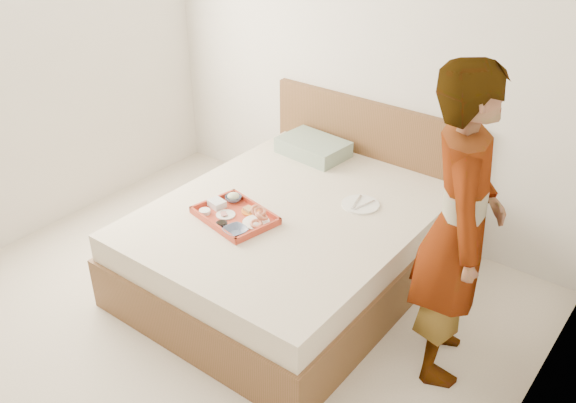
% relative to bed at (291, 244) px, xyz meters
% --- Properties ---
extents(ground, '(3.50, 4.00, 0.01)m').
position_rel_bed_xyz_m(ground, '(-0.12, -1.00, -0.27)').
color(ground, beige).
rests_on(ground, ground).
extents(wall_back, '(3.50, 0.01, 2.60)m').
position_rel_bed_xyz_m(wall_back, '(-0.12, 1.00, 1.04)').
color(wall_back, silver).
rests_on(wall_back, ground).
extents(wall_right, '(0.01, 4.00, 2.60)m').
position_rel_bed_xyz_m(wall_right, '(1.63, -1.00, 1.04)').
color(wall_right, silver).
rests_on(wall_right, ground).
extents(bed, '(1.65, 2.00, 0.53)m').
position_rel_bed_xyz_m(bed, '(0.00, 0.00, 0.00)').
color(bed, brown).
rests_on(bed, ground).
extents(headboard, '(1.65, 0.06, 0.95)m').
position_rel_bed_xyz_m(headboard, '(0.00, 0.97, 0.21)').
color(headboard, brown).
rests_on(headboard, ground).
extents(pillow, '(0.52, 0.38, 0.12)m').
position_rel_bed_xyz_m(pillow, '(-0.35, 0.73, 0.32)').
color(pillow, gray).
rests_on(pillow, bed).
extents(tray, '(0.55, 0.44, 0.04)m').
position_rel_bed_xyz_m(tray, '(-0.21, -0.30, 0.29)').
color(tray, '#AC331F').
rests_on(tray, bed).
extents(prawn_plate, '(0.20, 0.20, 0.01)m').
position_rel_bed_xyz_m(prawn_plate, '(-0.06, -0.28, 0.28)').
color(prawn_plate, white).
rests_on(prawn_plate, tray).
extents(navy_bowl_big, '(0.16, 0.16, 0.03)m').
position_rel_bed_xyz_m(navy_bowl_big, '(-0.08, -0.44, 0.30)').
color(navy_bowl_big, '#1A2A4C').
rests_on(navy_bowl_big, tray).
extents(sauce_dish, '(0.08, 0.08, 0.03)m').
position_rel_bed_xyz_m(sauce_dish, '(-0.20, -0.43, 0.29)').
color(sauce_dish, black).
rests_on(sauce_dish, tray).
extents(meat_plate, '(0.14, 0.14, 0.01)m').
position_rel_bed_xyz_m(meat_plate, '(-0.26, -0.33, 0.28)').
color(meat_plate, white).
rests_on(meat_plate, tray).
extents(bread_plate, '(0.14, 0.14, 0.01)m').
position_rel_bed_xyz_m(bread_plate, '(-0.17, -0.20, 0.28)').
color(bread_plate, orange).
rests_on(bread_plate, tray).
extents(salad_bowl, '(0.13, 0.13, 0.03)m').
position_rel_bed_xyz_m(salad_bowl, '(-0.35, -0.16, 0.29)').
color(salad_bowl, '#1A2A4C').
rests_on(salad_bowl, tray).
extents(plastic_tub, '(0.12, 0.10, 0.04)m').
position_rel_bed_xyz_m(plastic_tub, '(-0.38, -0.28, 0.30)').
color(plastic_tub, silver).
rests_on(plastic_tub, tray).
extents(cheese_round, '(0.08, 0.08, 0.02)m').
position_rel_bed_xyz_m(cheese_round, '(-0.39, -0.39, 0.29)').
color(cheese_round, white).
rests_on(cheese_round, tray).
extents(dinner_plate, '(0.26, 0.26, 0.01)m').
position_rel_bed_xyz_m(dinner_plate, '(0.33, 0.31, 0.27)').
color(dinner_plate, white).
rests_on(dinner_plate, bed).
extents(person, '(0.65, 0.76, 1.76)m').
position_rel_bed_xyz_m(person, '(1.13, -0.11, 0.61)').
color(person, silver).
rests_on(person, ground).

